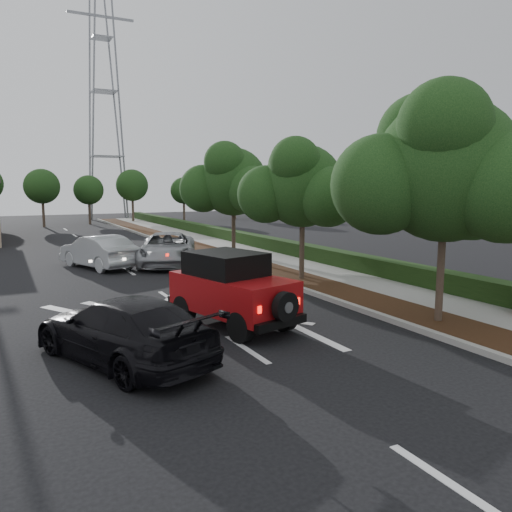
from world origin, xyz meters
TOP-DOWN VIEW (x-y plane):
  - ground at (0.00, 0.00)m, footprint 120.00×120.00m
  - curb at (4.60, 12.00)m, footprint 0.20×70.00m
  - planting_strip at (5.60, 12.00)m, footprint 1.80×70.00m
  - sidewalk at (7.50, 12.00)m, footprint 2.00×70.00m
  - hedge at (8.90, 12.00)m, footprint 0.80×70.00m
  - transmission_tower at (6.00, 48.00)m, footprint 7.00×4.00m
  - street_tree_near at (5.60, -0.50)m, footprint 3.80×3.80m
  - street_tree_mid at (5.60, 6.50)m, footprint 3.20×3.20m
  - street_tree_far at (5.60, 13.00)m, footprint 3.40×3.40m
  - red_jeep at (0.45, 2.05)m, footprint 2.58×4.08m
  - silver_suv_ahead at (2.10, 12.99)m, footprint 4.33×6.06m
  - black_suv_oncoming at (-2.72, 0.49)m, footprint 3.60×5.29m
  - silver_sedan_oncoming at (-1.00, 13.59)m, footprint 3.08×4.87m

SIDE VIEW (x-z plane):
  - ground at x=0.00m, z-range 0.00..0.00m
  - transmission_tower at x=6.00m, z-range -14.00..14.00m
  - street_tree_near at x=5.60m, z-range -2.96..2.96m
  - street_tree_mid at x=5.60m, z-range -2.66..2.66m
  - street_tree_far at x=5.60m, z-range -2.81..2.81m
  - planting_strip at x=5.60m, z-range 0.00..0.12m
  - sidewalk at x=7.50m, z-range 0.00..0.12m
  - curb at x=4.60m, z-range 0.00..0.15m
  - hedge at x=8.90m, z-range 0.00..0.80m
  - black_suv_oncoming at x=-2.72m, z-range 0.00..1.42m
  - silver_sedan_oncoming at x=-1.00m, z-range 0.00..1.51m
  - silver_suv_ahead at x=2.10m, z-range 0.00..1.53m
  - red_jeep at x=0.45m, z-range 0.02..2.02m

